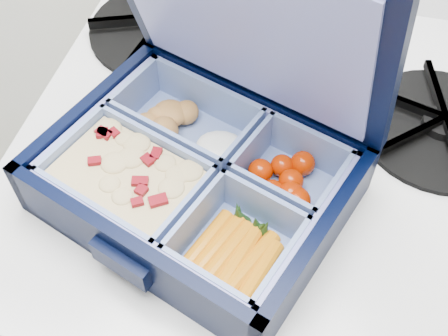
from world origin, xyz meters
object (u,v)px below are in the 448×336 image
(fork, at_px, (238,82))
(burner_grate, at_px, (443,122))
(bento_box, at_px, (197,179))
(stove, at_px, (269,297))

(fork, bearing_deg, burner_grate, 45.52)
(bento_box, height_order, burner_grate, bento_box)
(bento_box, distance_m, burner_grate, 0.26)
(bento_box, xyz_separation_m, burner_grate, (0.22, 0.14, -0.02))
(stove, relative_size, fork, 4.90)
(stove, height_order, bento_box, bento_box)
(stove, relative_size, burner_grate, 4.84)
(stove, distance_m, fork, 0.42)
(stove, bearing_deg, fork, 145.38)
(bento_box, bearing_deg, burner_grate, 52.88)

